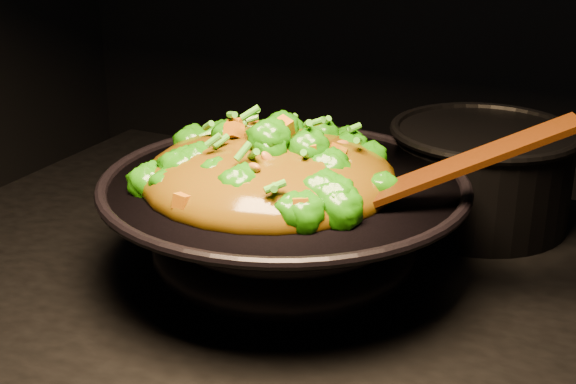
% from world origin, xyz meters
% --- Properties ---
extents(wok, '(0.52, 0.52, 0.11)m').
position_xyz_m(wok, '(-0.11, 0.08, 0.95)').
color(wok, black).
rests_on(wok, stovetop).
extents(stir_fry, '(0.35, 0.35, 0.10)m').
position_xyz_m(stir_fry, '(-0.13, 0.07, 1.06)').
color(stir_fry, '#1E6E07').
rests_on(stir_fry, wok).
extents(spatula, '(0.23, 0.14, 0.10)m').
position_xyz_m(spatula, '(0.07, 0.09, 1.05)').
color(spatula, '#351707').
rests_on(spatula, wok).
extents(back_pot, '(0.26, 0.26, 0.13)m').
position_xyz_m(back_pot, '(0.05, 0.32, 0.96)').
color(back_pot, black).
rests_on(back_pot, stovetop).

